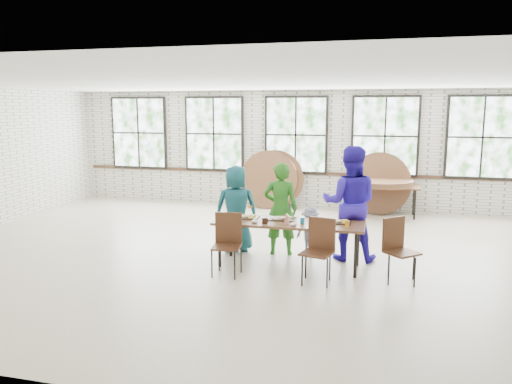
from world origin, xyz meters
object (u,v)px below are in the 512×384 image
(chair_near_left, at_px, (228,238))
(storage_table, at_px, (381,187))
(dining_table, at_px, (289,225))
(chair_near_right, at_px, (319,245))

(chair_near_left, distance_m, storage_table, 5.47)
(dining_table, height_order, chair_near_right, chair_near_right)
(storage_table, bearing_deg, chair_near_left, -112.07)
(storage_table, bearing_deg, dining_table, -105.43)
(chair_near_left, xyz_separation_m, storage_table, (2.22, 4.99, 0.13))
(dining_table, xyz_separation_m, chair_near_right, (0.57, -0.60, -0.13))
(chair_near_left, distance_m, chair_near_right, 1.41)
(dining_table, bearing_deg, chair_near_right, -46.97)
(dining_table, distance_m, storage_table, 4.61)
(dining_table, xyz_separation_m, chair_near_left, (-0.85, -0.59, -0.13))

